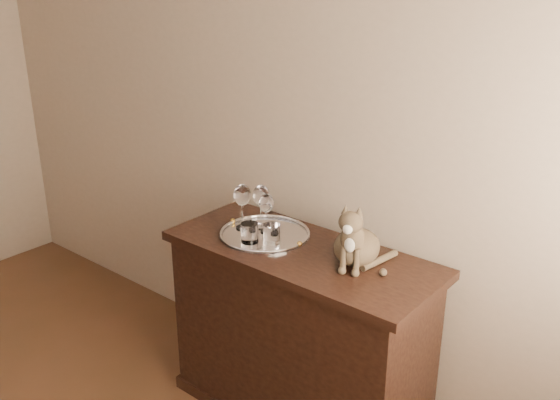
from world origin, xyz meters
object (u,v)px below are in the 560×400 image
(wine_glass_c, at_px, (243,206))
(tumbler_b, at_px, (250,233))
(sideboard, at_px, (300,336))
(tumbler_a, at_px, (272,234))
(cat, at_px, (358,231))
(wine_glass_a, at_px, (261,206))
(wine_glass_d, at_px, (266,213))
(tray, at_px, (265,235))

(wine_glass_c, height_order, tumbler_b, wine_glass_c)
(sideboard, distance_m, wine_glass_c, 0.63)
(tumbler_a, bearing_deg, cat, 12.52)
(wine_glass_a, xyz_separation_m, wine_glass_d, (0.05, -0.03, -0.01))
(wine_glass_c, bearing_deg, tumbler_a, -10.21)
(tumbler_b, relative_size, cat, 0.30)
(sideboard, distance_m, tumbler_a, 0.49)
(tumbler_a, bearing_deg, wine_glass_d, 141.70)
(sideboard, height_order, wine_glass_c, wine_glass_c)
(sideboard, height_order, tumbler_a, tumbler_a)
(wine_glass_d, height_order, tumbler_a, wine_glass_d)
(wine_glass_a, distance_m, wine_glass_c, 0.08)
(tray, bearing_deg, tumbler_b, -88.77)
(tray, xyz_separation_m, tumbler_a, (0.08, -0.05, 0.05))
(wine_glass_d, distance_m, cat, 0.47)
(cat, bearing_deg, tray, 167.48)
(sideboard, relative_size, wine_glass_c, 5.76)
(tumbler_a, xyz_separation_m, cat, (0.38, 0.08, 0.09))
(wine_glass_a, relative_size, cat, 0.71)
(wine_glass_d, bearing_deg, cat, 1.33)
(tumbler_a, relative_size, cat, 0.29)
(wine_glass_a, xyz_separation_m, tumbler_a, (0.14, -0.10, -0.06))
(sideboard, bearing_deg, tumbler_b, -156.40)
(sideboard, bearing_deg, wine_glass_c, -179.95)
(tray, relative_size, tumbler_a, 4.81)
(wine_glass_d, relative_size, tumbler_a, 2.14)
(wine_glass_d, xyz_separation_m, tumbler_b, (0.01, -0.13, -0.05))
(wine_glass_d, height_order, cat, cat)
(wine_glass_c, relative_size, wine_glass_d, 1.17)
(wine_glass_d, xyz_separation_m, cat, (0.47, 0.01, 0.04))
(tray, xyz_separation_m, wine_glass_c, (-0.12, -0.01, 0.11))
(sideboard, relative_size, wine_glass_a, 5.97)
(wine_glass_c, relative_size, tumbler_b, 2.43)
(tumbler_b, bearing_deg, wine_glass_c, 143.66)
(sideboard, distance_m, tray, 0.48)
(sideboard, bearing_deg, wine_glass_d, 170.78)
(tumbler_a, relative_size, tumbler_b, 0.97)
(wine_glass_a, distance_m, cat, 0.52)
(tray, height_order, tumbler_a, tumbler_a)
(sideboard, height_order, tumbler_b, tumbler_b)
(wine_glass_d, bearing_deg, wine_glass_a, 153.77)
(sideboard, relative_size, wine_glass_d, 6.74)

